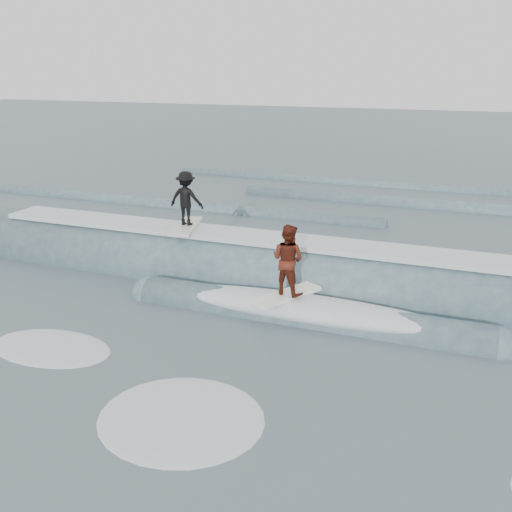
% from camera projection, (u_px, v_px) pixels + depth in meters
% --- Properties ---
extents(ground, '(160.00, 160.00, 0.00)m').
position_uv_depth(ground, '(152.00, 396.00, 11.07)').
color(ground, '#384B52').
rests_on(ground, ground).
extents(breaking_wave, '(23.03, 4.10, 2.64)m').
position_uv_depth(breaking_wave, '(271.00, 283.00, 16.71)').
color(breaking_wave, '#395460').
rests_on(breaking_wave, ground).
extents(surfer_black, '(1.08, 2.07, 1.73)m').
position_uv_depth(surfer_black, '(186.00, 201.00, 17.18)').
color(surfer_black, silver).
rests_on(surfer_black, ground).
extents(surfer_red, '(1.43, 2.02, 1.90)m').
position_uv_depth(surfer_red, '(288.00, 263.00, 14.14)').
color(surfer_red, white).
rests_on(surfer_red, ground).
extents(whitewater, '(13.45, 7.67, 0.10)m').
position_uv_depth(whitewater, '(162.00, 453.00, 9.44)').
color(whitewater, white).
rests_on(whitewater, ground).
extents(far_swells, '(36.52, 8.65, 0.80)m').
position_uv_depth(far_swells, '(341.00, 202.00, 26.80)').
color(far_swells, '#395460').
rests_on(far_swells, ground).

